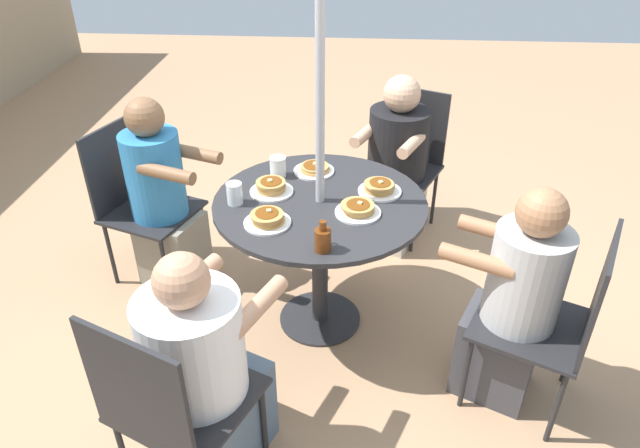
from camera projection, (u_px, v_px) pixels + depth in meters
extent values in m
plane|color=tan|center=(320.00, 319.00, 3.16)|extent=(12.00, 12.00, 0.00)
cylinder|color=#28282B|center=(320.00, 318.00, 3.16)|extent=(0.44, 0.44, 0.01)
cylinder|color=#28282B|center=(320.00, 266.00, 2.97)|extent=(0.08, 0.08, 0.73)
cylinder|color=#28282B|center=(320.00, 203.00, 2.76)|extent=(1.04, 1.04, 0.02)
cylinder|color=#ADADB2|center=(320.00, 150.00, 2.61)|extent=(0.04, 0.04, 2.06)
cylinder|color=#232326|center=(413.00, 223.00, 3.60)|extent=(0.02, 0.02, 0.43)
cylinder|color=#232326|center=(358.00, 208.00, 3.76)|extent=(0.02, 0.02, 0.43)
cylinder|color=#232326|center=(434.00, 197.00, 3.89)|extent=(0.02, 0.02, 0.43)
cylinder|color=#232326|center=(382.00, 183.00, 4.05)|extent=(0.02, 0.02, 0.43)
cube|color=#232326|center=(399.00, 173.00, 3.71)|extent=(0.61, 0.61, 0.02)
cube|color=#232326|center=(415.00, 125.00, 3.73)|extent=(0.20, 0.40, 0.49)
cube|color=beige|center=(390.00, 210.00, 3.74)|extent=(0.50, 0.48, 0.43)
cylinder|color=black|center=(398.00, 145.00, 3.54)|extent=(0.37, 0.37, 0.46)
sphere|color=#DBA884|center=(402.00, 94.00, 3.37)|extent=(0.22, 0.22, 0.22)
cylinder|color=#DBA884|center=(411.00, 145.00, 3.30)|extent=(0.28, 0.18, 0.07)
cylinder|color=#DBA884|center=(365.00, 135.00, 3.42)|extent=(0.28, 0.18, 0.07)
cylinder|color=#232326|center=(204.00, 235.00, 3.49)|extent=(0.02, 0.02, 0.43)
cylinder|color=#232326|center=(166.00, 270.00, 3.19)|extent=(0.02, 0.02, 0.43)
cylinder|color=#232326|center=(153.00, 221.00, 3.62)|extent=(0.02, 0.02, 0.43)
cylinder|color=#232326|center=(111.00, 253.00, 3.32)|extent=(0.02, 0.02, 0.43)
cube|color=#232326|center=(153.00, 212.00, 3.29)|extent=(0.59, 0.59, 0.02)
cube|color=#232326|center=(114.00, 166.00, 3.23)|extent=(0.42, 0.16, 0.49)
cube|color=gray|center=(174.00, 248.00, 3.37)|extent=(0.39, 0.41, 0.43)
cylinder|color=teal|center=(155.00, 177.00, 3.14)|extent=(0.32, 0.32, 0.51)
sphere|color=brown|center=(144.00, 117.00, 2.95)|extent=(0.21, 0.21, 0.21)
cylinder|color=brown|center=(195.00, 153.00, 3.10)|extent=(0.17, 0.33, 0.07)
cylinder|color=brown|center=(166.00, 173.00, 2.91)|extent=(0.17, 0.33, 0.07)
cylinder|color=#232326|center=(188.00, 386.00, 2.48)|extent=(0.02, 0.02, 0.43)
cylinder|color=#232326|center=(264.00, 420.00, 2.33)|extent=(0.02, 0.02, 0.43)
cube|color=#232326|center=(189.00, 399.00, 2.14)|extent=(0.60, 0.60, 0.02)
cube|color=#232326|center=(136.00, 394.00, 1.84)|extent=(0.19, 0.41, 0.49)
cube|color=slate|center=(214.00, 416.00, 2.35)|extent=(0.52, 0.50, 0.43)
cylinder|color=white|center=(192.00, 348.00, 2.07)|extent=(0.38, 0.38, 0.44)
sphere|color=tan|center=(181.00, 281.00, 1.91)|extent=(0.20, 0.20, 0.20)
cylinder|color=tan|center=(191.00, 283.00, 2.23)|extent=(0.33, 0.20, 0.07)
cylinder|color=tan|center=(257.00, 307.00, 2.11)|extent=(0.33, 0.20, 0.07)
cylinder|color=#232326|center=(466.00, 373.00, 2.55)|extent=(0.02, 0.02, 0.43)
cylinder|color=#232326|center=(490.00, 321.00, 2.83)|extent=(0.02, 0.02, 0.43)
cylinder|color=#232326|center=(556.00, 407.00, 2.39)|extent=(0.02, 0.02, 0.43)
cylinder|color=#232326|center=(572.00, 349.00, 2.67)|extent=(0.02, 0.02, 0.43)
cube|color=#232326|center=(530.00, 324.00, 2.49)|extent=(0.61, 0.61, 0.02)
cube|color=#232326|center=(599.00, 295.00, 2.26)|extent=(0.40, 0.20, 0.49)
cube|color=#3D3D42|center=(497.00, 352.00, 2.65)|extent=(0.42, 0.43, 0.43)
cylinder|color=#B2B2B2|center=(526.00, 279.00, 2.39)|extent=(0.32, 0.32, 0.47)
sphere|color=#A3704C|center=(542.00, 213.00, 2.22)|extent=(0.20, 0.20, 0.20)
cylinder|color=#A3704C|center=(477.00, 261.00, 2.32)|extent=(0.20, 0.31, 0.07)
cylinder|color=#A3704C|center=(494.00, 231.00, 2.51)|extent=(0.20, 0.31, 0.07)
cylinder|color=white|center=(380.00, 191.00, 2.82)|extent=(0.22, 0.22, 0.01)
cylinder|color=#BC8947|center=(379.00, 189.00, 2.82)|extent=(0.15, 0.15, 0.01)
cylinder|color=#BC8947|center=(380.00, 188.00, 2.81)|extent=(0.14, 0.14, 0.01)
cylinder|color=#BC8947|center=(380.00, 186.00, 2.80)|extent=(0.15, 0.15, 0.01)
cylinder|color=#BC8947|center=(379.00, 184.00, 2.79)|extent=(0.15, 0.15, 0.01)
ellipsoid|color=brown|center=(380.00, 182.00, 2.79)|extent=(0.11, 0.11, 0.00)
cube|color=#F4E084|center=(381.00, 182.00, 2.78)|extent=(0.03, 0.03, 0.01)
cylinder|color=white|center=(358.00, 213.00, 2.65)|extent=(0.22, 0.22, 0.01)
cylinder|color=#BC8947|center=(359.00, 210.00, 2.65)|extent=(0.15, 0.15, 0.01)
cylinder|color=#BC8947|center=(358.00, 208.00, 2.63)|extent=(0.14, 0.14, 0.01)
cylinder|color=#BC8947|center=(358.00, 206.00, 2.63)|extent=(0.16, 0.16, 0.01)
ellipsoid|color=brown|center=(358.00, 204.00, 2.63)|extent=(0.12, 0.11, 0.00)
cube|color=#F4E084|center=(360.00, 203.00, 2.62)|extent=(0.02, 0.02, 0.01)
cylinder|color=white|center=(272.00, 191.00, 2.82)|extent=(0.22, 0.22, 0.01)
cylinder|color=#BC8947|center=(271.00, 189.00, 2.82)|extent=(0.14, 0.14, 0.01)
cylinder|color=#BC8947|center=(271.00, 187.00, 2.81)|extent=(0.15, 0.15, 0.01)
cylinder|color=#BC8947|center=(270.00, 185.00, 2.80)|extent=(0.14, 0.14, 0.01)
cylinder|color=#BC8947|center=(271.00, 183.00, 2.79)|extent=(0.15, 0.15, 0.01)
ellipsoid|color=brown|center=(271.00, 181.00, 2.79)|extent=(0.11, 0.11, 0.00)
cube|color=#F4E084|center=(270.00, 180.00, 2.78)|extent=(0.03, 0.03, 0.01)
cylinder|color=white|center=(267.00, 223.00, 2.58)|extent=(0.22, 0.22, 0.01)
cylinder|color=#BC8947|center=(269.00, 220.00, 2.57)|extent=(0.15, 0.15, 0.01)
cylinder|color=#BC8947|center=(267.00, 219.00, 2.56)|extent=(0.14, 0.14, 0.01)
cylinder|color=#BC8947|center=(267.00, 217.00, 2.55)|extent=(0.14, 0.14, 0.01)
cylinder|color=#BC8947|center=(267.00, 215.00, 2.55)|extent=(0.15, 0.15, 0.01)
ellipsoid|color=brown|center=(267.00, 213.00, 2.55)|extent=(0.12, 0.11, 0.00)
cube|color=#F4E084|center=(269.00, 211.00, 2.55)|extent=(0.02, 0.02, 0.01)
cylinder|color=white|center=(314.00, 171.00, 3.01)|extent=(0.22, 0.22, 0.01)
cylinder|color=#BC8947|center=(315.00, 169.00, 3.00)|extent=(0.15, 0.15, 0.01)
cylinder|color=#BC8947|center=(315.00, 167.00, 2.99)|extent=(0.15, 0.15, 0.01)
ellipsoid|color=brown|center=(314.00, 165.00, 2.99)|extent=(0.12, 0.11, 0.00)
cube|color=#F4E084|center=(315.00, 163.00, 2.99)|extent=(0.03, 0.03, 0.01)
cylinder|color=#602D0F|center=(323.00, 240.00, 2.38)|extent=(0.07, 0.07, 0.10)
cylinder|color=#602D0F|center=(323.00, 226.00, 2.34)|extent=(0.03, 0.03, 0.04)
torus|color=#602D0F|center=(323.00, 233.00, 2.40)|extent=(0.05, 0.01, 0.05)
cylinder|color=white|center=(278.00, 167.00, 2.95)|extent=(0.08, 0.08, 0.10)
cylinder|color=white|center=(278.00, 158.00, 2.92)|extent=(0.09, 0.09, 0.01)
cylinder|color=silver|center=(235.00, 193.00, 2.71)|extent=(0.08, 0.08, 0.11)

